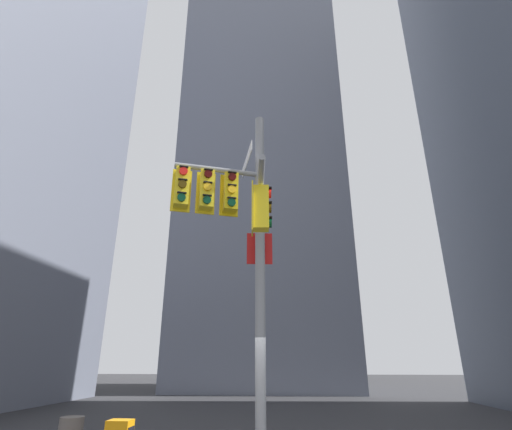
# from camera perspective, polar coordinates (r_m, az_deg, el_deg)

# --- Properties ---
(building_mid_block) EXTENTS (13.32, 13.32, 53.56)m
(building_mid_block) POSITION_cam_1_polar(r_m,az_deg,el_deg) (41.27, 1.15, 16.12)
(building_mid_block) COLOR slate
(building_mid_block) RESTS_ON ground
(signal_pole_assembly) EXTENTS (2.53, 3.16, 8.34)m
(signal_pole_assembly) POSITION_cam_1_polar(r_m,az_deg,el_deg) (9.33, -2.58, -1.91)
(signal_pole_assembly) COLOR gray
(signal_pole_assembly) RESTS_ON ground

